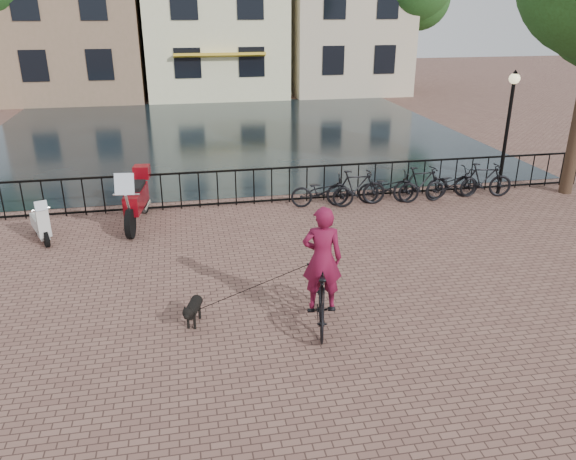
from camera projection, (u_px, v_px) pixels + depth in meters
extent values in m
plane|color=brown|center=(326.00, 378.00, 8.39)|extent=(100.00, 100.00, 0.00)
plane|color=black|center=(225.00, 134.00, 24.14)|extent=(20.00, 20.00, 0.00)
cube|color=black|center=(253.00, 169.00, 15.30)|extent=(20.00, 0.05, 0.05)
cube|color=black|center=(254.00, 201.00, 15.65)|extent=(20.00, 0.05, 0.05)
cube|color=gold|center=(220.00, 55.00, 30.54)|extent=(5.00, 0.60, 0.15)
cylinder|color=black|center=(1.00, 45.00, 29.87)|extent=(0.36, 0.36, 6.30)
cylinder|color=black|center=(408.00, 43.00, 33.96)|extent=(0.36, 0.36, 5.95)
cylinder|color=black|center=(506.00, 140.00, 15.97)|extent=(0.10, 0.10, 3.20)
sphere|color=beige|center=(515.00, 79.00, 15.33)|extent=(0.30, 0.30, 0.30)
imported|color=black|center=(321.00, 296.00, 9.58)|extent=(0.92, 1.94, 1.12)
imported|color=maroon|center=(322.00, 248.00, 9.24)|extent=(0.90, 0.69, 2.20)
imported|color=black|center=(322.00, 191.00, 15.27)|extent=(1.79, 0.88, 0.90)
imported|color=black|center=(356.00, 188.00, 15.42)|extent=(1.69, 0.56, 1.00)
imported|color=black|center=(389.00, 187.00, 15.61)|extent=(1.79, 0.85, 0.90)
imported|color=black|center=(421.00, 184.00, 15.75)|extent=(1.69, 0.55, 1.00)
imported|color=black|center=(452.00, 184.00, 15.94)|extent=(1.78, 0.83, 0.90)
imported|color=black|center=(483.00, 180.00, 16.09)|extent=(1.72, 0.75, 1.00)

